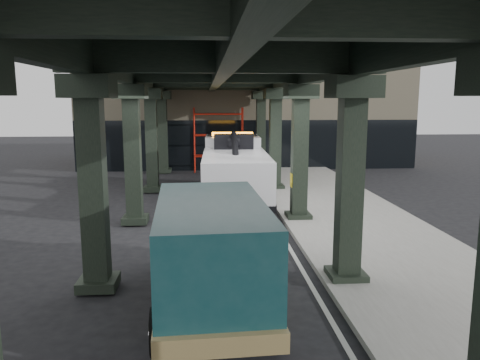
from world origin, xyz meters
name	(u,v)px	position (x,y,z in m)	size (l,w,h in m)	color
ground	(232,238)	(0.00, 0.00, 0.00)	(90.00, 90.00, 0.00)	black
sidewalk	(348,218)	(4.50, 2.00, 0.07)	(5.00, 40.00, 0.15)	gray
lane_stripe	(274,221)	(1.70, 2.00, 0.01)	(0.12, 38.00, 0.01)	silver
viaduct	(217,71)	(-0.40, 2.00, 5.46)	(7.40, 32.00, 6.40)	black
building	(243,106)	(2.00, 20.00, 4.00)	(22.00, 10.00, 8.00)	#C6B793
scaffolding	(218,138)	(0.00, 14.64, 2.11)	(3.08, 0.88, 4.00)	red
tow_truck	(234,167)	(0.45, 6.00, 1.50)	(3.01, 9.44, 3.07)	black
towed_van	(210,249)	(-0.75, -5.08, 1.29)	(2.64, 6.03, 2.40)	#11393D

